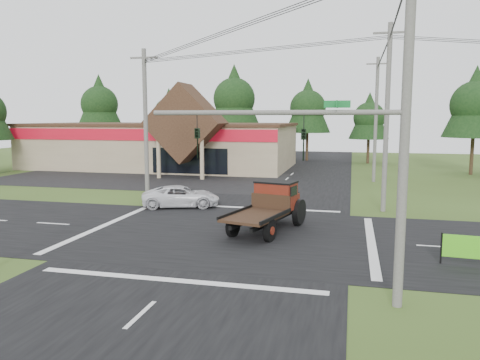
% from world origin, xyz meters
% --- Properties ---
extents(ground, '(120.00, 120.00, 0.00)m').
position_xyz_m(ground, '(0.00, 0.00, 0.00)').
color(ground, '#354819').
rests_on(ground, ground).
extents(road_ns, '(12.00, 120.00, 0.02)m').
position_xyz_m(road_ns, '(0.00, 0.00, 0.01)').
color(road_ns, black).
rests_on(road_ns, ground).
extents(road_ew, '(120.00, 12.00, 0.02)m').
position_xyz_m(road_ew, '(0.00, 0.00, 0.01)').
color(road_ew, black).
rests_on(road_ew, ground).
extents(parking_apron, '(28.00, 14.00, 0.02)m').
position_xyz_m(parking_apron, '(-14.00, 19.00, 0.01)').
color(parking_apron, black).
rests_on(parking_apron, ground).
extents(cvs_building, '(30.40, 18.20, 9.19)m').
position_xyz_m(cvs_building, '(-15.70, 29.57, 2.78)').
color(cvs_building, gray).
rests_on(cvs_building, ground).
extents(traffic_signal_mast, '(8.12, 0.24, 7.00)m').
position_xyz_m(traffic_signal_mast, '(5.82, -7.50, 4.43)').
color(traffic_signal_mast, '#595651').
rests_on(traffic_signal_mast, ground).
extents(utility_pole_nr, '(2.00, 0.30, 11.00)m').
position_xyz_m(utility_pole_nr, '(7.50, -7.50, 5.64)').
color(utility_pole_nr, '#595651').
rests_on(utility_pole_nr, ground).
extents(utility_pole_nw, '(2.00, 0.30, 10.50)m').
position_xyz_m(utility_pole_nw, '(-8.00, 8.00, 5.39)').
color(utility_pole_nw, '#595651').
rests_on(utility_pole_nw, ground).
extents(utility_pole_ne, '(2.00, 0.30, 11.50)m').
position_xyz_m(utility_pole_ne, '(8.00, 8.00, 5.89)').
color(utility_pole_ne, '#595651').
rests_on(utility_pole_ne, ground).
extents(utility_pole_n, '(2.00, 0.30, 11.20)m').
position_xyz_m(utility_pole_n, '(8.00, 22.00, 5.74)').
color(utility_pole_n, '#595651').
rests_on(utility_pole_n, ground).
extents(tree_row_a, '(6.72, 6.72, 12.12)m').
position_xyz_m(tree_row_a, '(-30.00, 40.00, 8.05)').
color(tree_row_a, '#332316').
rests_on(tree_row_a, ground).
extents(tree_row_b, '(5.60, 5.60, 10.10)m').
position_xyz_m(tree_row_b, '(-20.00, 42.00, 6.70)').
color(tree_row_b, '#332316').
rests_on(tree_row_b, ground).
extents(tree_row_c, '(7.28, 7.28, 13.13)m').
position_xyz_m(tree_row_c, '(-10.00, 41.00, 8.72)').
color(tree_row_c, '#332316').
rests_on(tree_row_c, ground).
extents(tree_row_d, '(6.16, 6.16, 11.11)m').
position_xyz_m(tree_row_d, '(0.00, 42.00, 7.38)').
color(tree_row_d, '#332316').
rests_on(tree_row_d, ground).
extents(tree_row_e, '(5.04, 5.04, 9.09)m').
position_xyz_m(tree_row_e, '(8.00, 40.00, 6.03)').
color(tree_row_e, '#332316').
rests_on(tree_row_e, ground).
extents(tree_side_ne, '(6.16, 6.16, 11.11)m').
position_xyz_m(tree_side_ne, '(18.00, 30.00, 7.38)').
color(tree_side_ne, '#332316').
rests_on(tree_side_ne, ground).
extents(antique_flatbed_truck, '(3.75, 6.44, 2.53)m').
position_xyz_m(antique_flatbed_truck, '(1.79, 1.06, 1.27)').
color(antique_flatbed_truck, '#561A0C').
rests_on(antique_flatbed_truck, ground).
extents(white_pickup, '(5.51, 3.80, 1.40)m').
position_xyz_m(white_pickup, '(-4.88, 6.42, 0.70)').
color(white_pickup, silver).
rests_on(white_pickup, ground).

